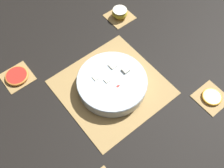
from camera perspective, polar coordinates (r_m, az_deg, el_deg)
The scene contains 9 objects.
ground_plane at distance 1.12m, azimuth 0.00°, elevation -0.75°, with size 6.00×6.00×0.00m, color black.
bamboo_mat_center at distance 1.12m, azimuth 0.00°, elevation -0.67°, with size 0.42×0.41×0.01m.
coaster_mat_near_left at distance 1.37m, azimuth 1.67°, elevation 14.48°, with size 0.12×0.12×0.01m.
coaster_mat_near_right at distance 1.22m, azimuth -19.90°, elevation 1.45°, with size 0.12×0.12×0.01m.
coaster_mat_far_left at distance 1.17m, azimuth 20.77°, elevation -2.80°, with size 0.12×0.12×0.01m.
fruit_salad_bowl at distance 1.09m, azimuth 0.02°, elevation 0.27°, with size 0.29×0.29×0.07m.
apple_half at distance 1.36m, azimuth 1.70°, elevation 15.24°, with size 0.08×0.08×0.04m.
orange_slice_whole at distance 1.16m, azimuth 20.89°, elevation -2.61°, with size 0.08×0.08×0.01m.
grapefruit_slice at distance 1.21m, azimuth -20.02°, elevation 1.67°, with size 0.10×0.10×0.01m.
Camera 1 is at (0.35, 0.44, 0.97)m, focal length 42.00 mm.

